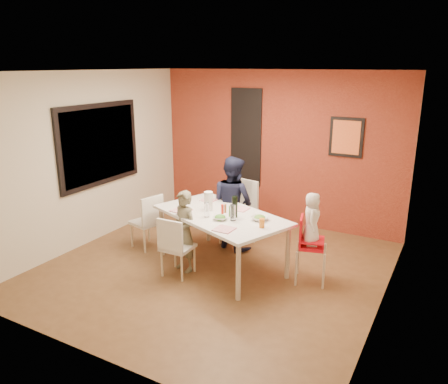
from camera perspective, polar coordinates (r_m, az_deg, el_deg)
The scene contains 35 objects.
ground at distance 6.30m, azimuth -1.34°, elevation -9.89°, with size 4.50×4.50×0.00m, color brown.
ceiling at distance 5.64m, azimuth -1.53°, elevation 15.50°, with size 4.50×4.50×0.02m, color white.
wall_back at distance 7.80m, azimuth 6.97°, elevation 5.67°, with size 4.50×0.02×2.70m, color beige.
wall_front at distance 4.13m, azimuth -17.42°, elevation -4.77°, with size 4.50×0.02×2.70m, color beige.
wall_left at distance 7.20m, azimuth -17.13°, elevation 4.15°, with size 0.02×4.50×2.70m, color beige.
wall_right at distance 5.11m, azimuth 20.91°, elevation -1.06°, with size 0.02×4.50×2.70m, color beige.
brick_accent_wall at distance 7.79m, azimuth 6.92°, elevation 5.64°, with size 4.50×0.02×2.70m, color maroon.
picture_window_frame at distance 7.28m, azimuth -15.97°, elevation 5.98°, with size 0.05×1.70×1.30m, color black.
picture_window_pane at distance 7.27m, azimuth -15.88°, elevation 5.97°, with size 0.02×1.55×1.15m, color black.
glassblock_strip at distance 7.99m, azimuth 2.90°, elevation 7.11°, with size 0.55×0.03×1.70m, color silver.
glassblock_surround at distance 7.98m, azimuth 2.88°, elevation 7.10°, with size 0.60×0.03×1.76m, color black.
art_print_frame at distance 7.36m, azimuth 15.68°, elevation 6.90°, with size 0.54×0.03×0.64m, color black.
art_print_canvas at distance 7.34m, azimuth 15.65°, elevation 6.89°, with size 0.44×0.01×0.54m, color orange.
dining_table at distance 6.08m, azimuth -0.39°, elevation -3.50°, with size 2.14×1.66×0.79m.
chair_near at distance 5.91m, azimuth -6.47°, elevation -6.80°, with size 0.40×0.40×0.84m.
chair_far at distance 6.99m, azimuth 2.24°, elevation -2.11°, with size 0.57×0.57×1.02m.
chair_left at distance 6.85m, azimuth -9.78°, elevation -3.50°, with size 0.49×0.49×0.87m.
high_chair at distance 5.83m, azimuth 10.98°, elevation -6.60°, with size 0.46×0.46×0.90m.
child_near at distance 6.05m, azimuth -5.23°, elevation -5.14°, with size 0.42×0.27×1.15m, color brown.
child_far at distance 6.74m, azimuth 1.15°, elevation -1.39°, with size 0.71×0.55×1.46m, color black.
toddler at distance 5.72m, azimuth 11.39°, elevation -3.47°, with size 0.34×0.22×0.70m, color beige.
plate_near_left at distance 6.21m, azimuth -5.66°, elevation -2.40°, with size 0.24×0.24×0.01m, color white.
plate_far_mid at distance 6.25m, azimuth 2.09°, elevation -2.21°, with size 0.23×0.23×0.01m, color white.
plate_near_right at distance 5.49m, azimuth 0.02°, elevation -4.88°, with size 0.24×0.24×0.01m, color silver.
plate_far_left at distance 6.66m, azimuth -2.01°, elevation -1.05°, with size 0.21×0.21×0.01m, color silver.
salad_bowl_a at distance 5.83m, azimuth -0.52°, elevation -3.41°, with size 0.19×0.19×0.05m, color silver.
salad_bowl_b at distance 5.83m, azimuth 4.70°, elevation -3.43°, with size 0.23×0.23×0.06m, color white.
wine_bottle at distance 5.89m, azimuth 1.40°, elevation -1.96°, with size 0.08×0.08×0.29m, color black.
wine_glass_a at distance 5.92m, azimuth -2.26°, elevation -2.33°, with size 0.07×0.07×0.20m, color white.
wine_glass_b at distance 5.78m, azimuth 1.17°, elevation -2.71°, with size 0.08×0.08×0.22m, color silver.
paper_towel_roll at distance 6.16m, azimuth -2.05°, elevation -1.21°, with size 0.12×0.12×0.27m, color white.
condiment_red at distance 5.99m, azimuth -0.21°, elevation -2.34°, with size 0.04×0.04×0.15m, color red.
condiment_green at distance 5.94m, azimuth 0.82°, elevation -2.51°, with size 0.04×0.04×0.15m, color #367125.
condiment_brown at distance 6.08m, azimuth 0.17°, elevation -2.17°, with size 0.03×0.03×0.13m, color brown.
sippy_cup at distance 5.57m, azimuth 4.97°, elevation -4.06°, with size 0.07×0.07×0.12m, color orange.
Camera 1 is at (2.85, -4.87, 2.79)m, focal length 35.00 mm.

